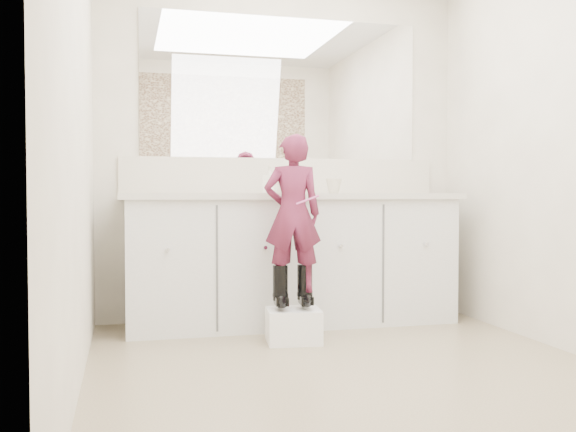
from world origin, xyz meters
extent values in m
plane|color=#7E6652|center=(0.00, 0.00, 0.00)|extent=(3.00, 3.00, 0.00)
plane|color=beige|center=(0.00, 1.50, 1.20)|extent=(2.60, 0.00, 2.60)
plane|color=beige|center=(0.00, -1.50, 1.20)|extent=(2.60, 0.00, 2.60)
plane|color=beige|center=(-1.30, 0.00, 1.20)|extent=(0.00, 3.00, 3.00)
cube|color=silver|center=(0.00, 1.23, 0.42)|extent=(2.20, 0.55, 0.85)
cube|color=beige|center=(0.00, 1.21, 0.87)|extent=(2.28, 0.58, 0.04)
cube|color=beige|center=(0.00, 1.49, 1.02)|extent=(2.28, 0.03, 0.25)
cube|color=white|center=(0.00, 1.49, 1.64)|extent=(2.00, 0.02, 1.00)
cylinder|color=silver|center=(0.00, 1.38, 0.94)|extent=(0.08, 0.08, 0.10)
imported|color=beige|center=(0.29, 1.21, 0.94)|extent=(0.14, 0.14, 0.10)
imported|color=white|center=(-0.15, 1.27, 0.98)|extent=(0.11, 0.11, 0.18)
cube|color=white|center=(-0.13, 0.69, 0.10)|extent=(0.34, 0.30, 0.20)
imported|color=#9D3059|center=(-0.13, 0.71, 0.77)|extent=(0.36, 0.26, 0.94)
cylinder|color=#D3529F|center=(-0.06, 0.63, 0.85)|extent=(0.14, 0.03, 0.06)
camera|label=1|loc=(-1.09, -2.98, 0.89)|focal=40.00mm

